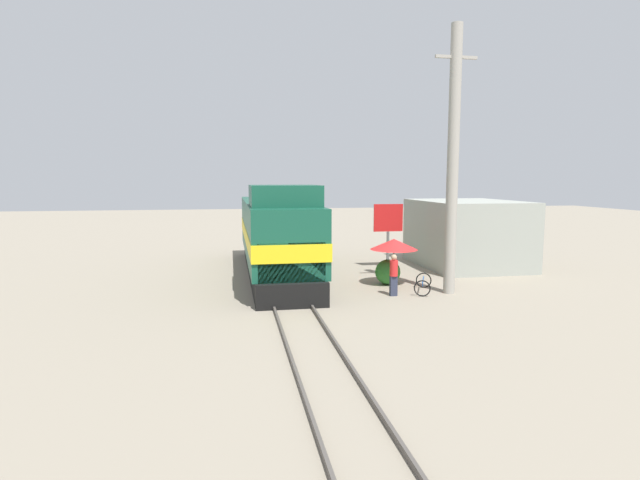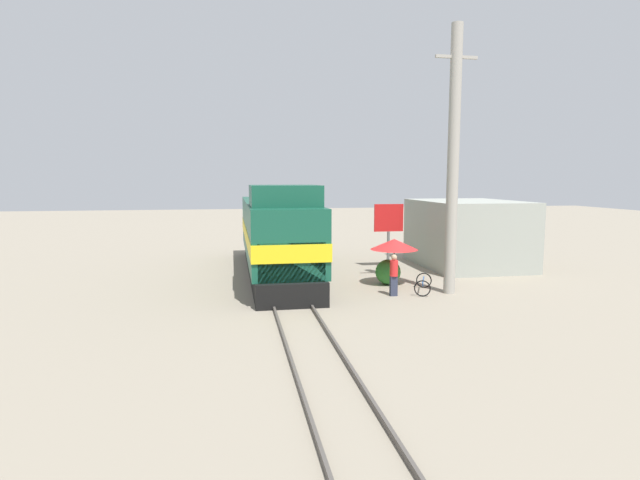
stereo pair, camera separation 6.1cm
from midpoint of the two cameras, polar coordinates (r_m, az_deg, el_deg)
ground_plane at (r=22.83m, az=-4.24°, el=-5.36°), size 120.00×120.00×0.00m
rail_near at (r=22.76m, az=-6.04°, el=-5.23°), size 0.08×35.79×0.15m
rail_far at (r=22.90m, az=-2.44°, el=-5.12°), size 0.08×35.79×0.15m
locomotive at (r=25.26m, az=-4.92°, el=0.43°), size 3.08×14.50×4.62m
utility_pole at (r=21.76m, az=15.05°, el=8.70°), size 1.80×0.48×11.14m
vendor_umbrella at (r=23.08m, az=8.55°, el=-0.48°), size 2.17×2.17×2.15m
billboard_sign at (r=27.48m, az=7.92°, el=2.06°), size 1.63×0.12×3.52m
shrub_cluster at (r=23.39m, az=7.85°, el=-3.64°), size 1.17×1.17×1.17m
person_bystander at (r=21.10m, az=8.51°, el=-3.79°), size 0.34×0.34×1.76m
bicycle at (r=22.13m, az=11.79°, el=-4.95°), size 1.35×1.90×0.69m
building_block_distant at (r=29.21m, az=16.53°, el=0.73°), size 5.14×6.57×3.67m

